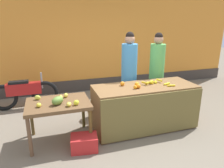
# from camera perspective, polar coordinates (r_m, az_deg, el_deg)

# --- Properties ---
(ground_plane) EXTENTS (24.00, 24.00, 0.00)m
(ground_plane) POSITION_cam_1_polar(r_m,az_deg,el_deg) (4.30, 4.12, -12.14)
(ground_plane) COLOR #756B5B
(market_wall_back) EXTENTS (9.49, 0.23, 2.92)m
(market_wall_back) POSITION_cam_1_polar(r_m,az_deg,el_deg) (6.38, -4.87, 11.06)
(market_wall_back) COLOR orange
(market_wall_back) RESTS_ON ground
(fruit_stall_counter) EXTENTS (2.01, 0.81, 0.88)m
(fruit_stall_counter) POSITION_cam_1_polar(r_m,az_deg,el_deg) (4.23, 8.88, -6.19)
(fruit_stall_counter) COLOR brown
(fruit_stall_counter) RESTS_ON ground
(side_table_wooden) EXTENTS (1.07, 0.79, 0.74)m
(side_table_wooden) POSITION_cam_1_polar(r_m,az_deg,el_deg) (3.76, -14.46, -6.09)
(side_table_wooden) COLOR brown
(side_table_wooden) RESTS_ON ground
(banana_bunch_pile) EXTENTS (0.57, 0.42, 0.07)m
(banana_bunch_pile) POSITION_cam_1_polar(r_m,az_deg,el_deg) (4.23, 11.87, 0.35)
(banana_bunch_pile) COLOR gold
(banana_bunch_pile) RESTS_ON fruit_stall_counter
(orange_pile) EXTENTS (0.34, 0.33, 0.09)m
(orange_pile) POSITION_cam_1_polar(r_m,az_deg,el_deg) (3.96, 5.72, -0.28)
(orange_pile) COLOR orange
(orange_pile) RESTS_ON fruit_stall_counter
(mango_papaya_pile) EXTENTS (0.74, 0.58, 0.14)m
(mango_papaya_pile) POSITION_cam_1_polar(r_m,az_deg,el_deg) (3.65, -14.54, -4.34)
(mango_papaya_pile) COLOR #E6D84C
(mango_papaya_pile) RESTS_ON side_table_wooden
(vendor_woman_blue_shirt) EXTENTS (0.34, 0.34, 1.87)m
(vendor_woman_blue_shirt) POSITION_cam_1_polar(r_m,az_deg,el_deg) (4.60, 4.67, 2.54)
(vendor_woman_blue_shirt) COLOR #33333D
(vendor_woman_blue_shirt) RESTS_ON ground
(vendor_woman_green_shirt) EXTENTS (0.34, 0.34, 1.84)m
(vendor_woman_green_shirt) POSITION_cam_1_polar(r_m,az_deg,el_deg) (4.95, 12.09, 3.07)
(vendor_woman_green_shirt) COLOR #33333D
(vendor_woman_green_shirt) RESTS_ON ground
(parked_motorcycle) EXTENTS (1.60, 0.18, 0.88)m
(parked_motorcycle) POSITION_cam_1_polar(r_m,az_deg,el_deg) (5.51, -22.88, -2.19)
(parked_motorcycle) COLOR black
(parked_motorcycle) RESTS_ON ground
(produce_crate) EXTENTS (0.48, 0.38, 0.26)m
(produce_crate) POSITION_cam_1_polar(r_m,az_deg,el_deg) (3.65, -7.62, -15.67)
(produce_crate) COLOR red
(produce_crate) RESTS_ON ground
(produce_sack) EXTENTS (0.46, 0.47, 0.48)m
(produce_sack) POSITION_cam_1_polar(r_m,az_deg,el_deg) (4.62, -4.84, -6.67)
(produce_sack) COLOR tan
(produce_sack) RESTS_ON ground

